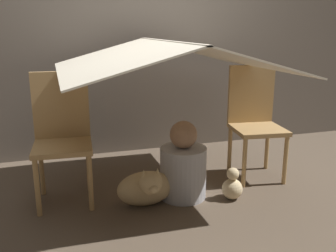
{
  "coord_description": "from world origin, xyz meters",
  "views": [
    {
      "loc": [
        -0.84,
        -2.63,
        1.27
      ],
      "look_at": [
        0.0,
        0.05,
        0.52
      ],
      "focal_mm": 40.0,
      "sensor_mm": 36.0,
      "label": 1
    }
  ],
  "objects_px": {
    "chair_left": "(62,133)",
    "chair_right": "(255,118)",
    "person_front": "(183,167)",
    "dog": "(146,187)"
  },
  "relations": [
    {
      "from": "person_front",
      "to": "dog",
      "type": "distance_m",
      "value": 0.33
    },
    {
      "from": "chair_left",
      "to": "chair_right",
      "type": "relative_size",
      "value": 1.0
    },
    {
      "from": "chair_left",
      "to": "person_front",
      "type": "xyz_separation_m",
      "value": [
        0.86,
        -0.26,
        -0.27
      ]
    },
    {
      "from": "chair_right",
      "to": "person_front",
      "type": "distance_m",
      "value": 0.83
    },
    {
      "from": "chair_left",
      "to": "chair_right",
      "type": "xyz_separation_m",
      "value": [
        1.6,
        -0.0,
        0.0
      ]
    },
    {
      "from": "chair_right",
      "to": "dog",
      "type": "distance_m",
      "value": 1.16
    },
    {
      "from": "chair_right",
      "to": "person_front",
      "type": "height_order",
      "value": "chair_right"
    },
    {
      "from": "chair_left",
      "to": "person_front",
      "type": "relative_size",
      "value": 1.59
    },
    {
      "from": "chair_right",
      "to": "chair_left",
      "type": "bearing_deg",
      "value": -172.61
    },
    {
      "from": "person_front",
      "to": "dog",
      "type": "xyz_separation_m",
      "value": [
        -0.31,
        -0.08,
        -0.09
      ]
    }
  ]
}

